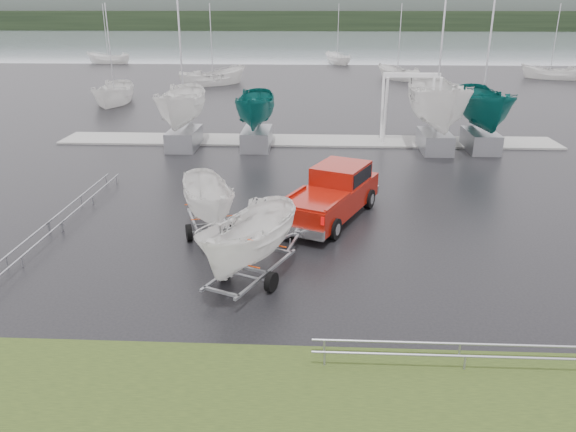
{
  "coord_description": "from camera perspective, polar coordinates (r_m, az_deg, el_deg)",
  "views": [
    {
      "loc": [
        0.49,
        -20.73,
        7.83
      ],
      "look_at": [
        -0.37,
        -3.17,
        1.2
      ],
      "focal_mm": 35.0,
      "sensor_mm": 36.0,
      "label": 1
    }
  ],
  "objects": [
    {
      "name": "ground_plane",
      "position": [
        22.17,
        1.35,
        -0.03
      ],
      "size": [
        120.0,
        120.0,
        0.0
      ],
      "primitive_type": "plane",
      "color": "black",
      "rests_on": "ground"
    },
    {
      "name": "lake",
      "position": [
        120.99,
        2.69,
        16.93
      ],
      "size": [
        300.0,
        300.0,
        0.0
      ],
      "primitive_type": "plane",
      "color": "gray",
      "rests_on": "ground"
    },
    {
      "name": "grass_verge",
      "position": [
        12.5,
        -0.08,
        -18.11
      ],
      "size": [
        40.0,
        40.0,
        0.0
      ],
      "primitive_type": "plane",
      "color": "#212F12",
      "rests_on": "ground"
    },
    {
      "name": "dock",
      "position": [
        34.62,
        1.94,
        7.66
      ],
      "size": [
        30.0,
        3.0,
        0.12
      ],
      "primitive_type": "cube",
      "color": "gray",
      "rests_on": "ground"
    },
    {
      "name": "treeline",
      "position": [
        190.79,
        2.82,
        19.19
      ],
      "size": [
        300.0,
        8.0,
        6.0
      ],
      "primitive_type": "cube",
      "color": "black",
      "rests_on": "ground"
    },
    {
      "name": "far_hill",
      "position": [
        198.75,
        2.84,
        19.83
      ],
      "size": [
        300.0,
        6.0,
        10.0
      ],
      "primitive_type": "cube",
      "color": "#4C5651",
      "rests_on": "ground"
    },
    {
      "name": "pickup_truck",
      "position": [
        21.95,
        4.67,
        2.48
      ],
      "size": [
        4.16,
        6.1,
        1.93
      ],
      "rotation": [
        0.0,
        0.0,
        -0.42
      ],
      "color": "maroon",
      "rests_on": "ground"
    },
    {
      "name": "trailer_hitched",
      "position": [
        15.95,
        -3.98,
        2.08
      ],
      "size": [
        2.55,
        3.77,
        5.1
      ],
      "rotation": [
        0.0,
        0.0,
        -0.42
      ],
      "color": "gray",
      "rests_on": "ground"
    },
    {
      "name": "trailer_parked",
      "position": [
        19.65,
        -8.2,
        5.07
      ],
      "size": [
        2.34,
        3.79,
        4.83
      ],
      "rotation": [
        0.0,
        0.0,
        0.35
      ],
      "color": "gray",
      "rests_on": "ground"
    },
    {
      "name": "boat_hoist",
      "position": [
        34.57,
        12.3,
        11.62
      ],
      "size": [
        3.3,
        2.18,
        4.12
      ],
      "color": "silver",
      "rests_on": "ground"
    },
    {
      "name": "keelboat_0",
      "position": [
        32.87,
        -10.87,
        13.3
      ],
      "size": [
        2.41,
        3.2,
        10.58
      ],
      "color": "gray",
      "rests_on": "ground"
    },
    {
      "name": "keelboat_1",
      "position": [
        32.42,
        -3.29,
        12.72
      ],
      "size": [
        2.15,
        3.2,
        6.81
      ],
      "color": "gray",
      "rests_on": "ground"
    },
    {
      "name": "keelboat_2",
      "position": [
        32.6,
        15.34,
        14.49
      ],
      "size": [
        2.97,
        3.2,
        11.15
      ],
      "color": "gray",
      "rests_on": "ground"
    },
    {
      "name": "keelboat_3",
      "position": [
        33.62,
        19.63,
        12.85
      ],
      "size": [
        2.47,
        3.2,
        10.64
      ],
      "color": "gray",
      "rests_on": "ground"
    },
    {
      "name": "mast_rack_0",
      "position": [
        24.87,
        -19.79,
        1.9
      ],
      "size": [
        0.56,
        6.5,
        0.06
      ],
      "rotation": [
        0.0,
        0.0,
        1.57
      ],
      "color": "gray",
      "rests_on": "ground"
    },
    {
      "name": "mast_rack_1",
      "position": [
        19.84,
        -26.1,
        -3.73
      ],
      "size": [
        0.56,
        6.5,
        0.06
      ],
      "rotation": [
        0.0,
        0.0,
        1.57
      ],
      "color": "gray",
      "rests_on": "ground"
    },
    {
      "name": "mast_rack_2",
      "position": [
        13.94,
        17.35,
        -12.86
      ],
      "size": [
        7.0,
        0.56,
        0.06
      ],
      "color": "gray",
      "rests_on": "ground"
    },
    {
      "name": "moored_boat_0",
      "position": [
        50.74,
        -17.11,
        10.9
      ],
      "size": [
        3.04,
        3.11,
        11.71
      ],
      "rotation": [
        0.0,
        0.0,
        0.09
      ],
      "color": "silver",
      "rests_on": "ground"
    },
    {
      "name": "moored_boat_1",
      "position": [
        60.6,
        -7.6,
        13.07
      ],
      "size": [
        4.0,
        3.98,
        11.76
      ],
      "rotation": [
        0.0,
        0.0,
        2.19
      ],
      "color": "silver",
      "rests_on": "ground"
    },
    {
      "name": "moored_boat_2",
      "position": [
        65.7,
        11.01,
        13.46
      ],
      "size": [
        3.3,
        3.32,
        11.13
      ],
      "rotation": [
        0.0,
        0.0,
        3.73
      ],
      "color": "silver",
      "rests_on": "ground"
    },
    {
      "name": "moored_boat_3",
      "position": [
        71.33,
        24.98,
        12.51
      ],
      "size": [
        3.28,
        3.26,
        11.17
      ],
      "rotation": [
        0.0,
        0.0,
        4.22
      ],
      "color": "silver",
      "rests_on": "ground"
    },
    {
      "name": "moored_boat_4",
      "position": [
        86.66,
        -17.75,
        14.55
      ],
      "size": [
        2.84,
        2.78,
        11.26
      ],
      "rotation": [
        0.0,
        0.0,
        4.57
      ],
      "color": "silver",
      "rests_on": "ground"
    },
    {
      "name": "moored_boat_5",
      "position": [
        82.48,
        5.01,
        15.15
      ],
      "size": [
        3.15,
        3.18,
        11.2
      ],
      "rotation": [
        0.0,
        0.0,
        3.52
      ],
      "color": "silver",
      "rests_on": "ground"
    }
  ]
}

